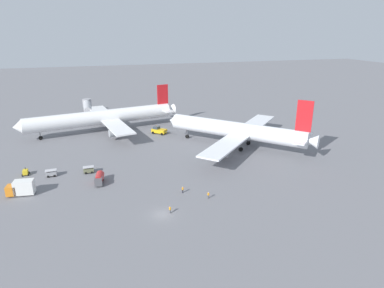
{
  "coord_description": "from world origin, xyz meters",
  "views": [
    {
      "loc": [
        -11.2,
        -58.56,
        35.65
      ],
      "look_at": [
        14.94,
        29.13,
        4.0
      ],
      "focal_mm": 31.25,
      "sensor_mm": 36.0,
      "label": 1
    }
  ],
  "objects_px": {
    "gse_catering_truck_tall": "(21,188)",
    "ground_crew_marshaller_foreground": "(208,195)",
    "pushback_tug": "(159,130)",
    "gse_gpu_cart_small": "(25,172)",
    "gse_baggage_cart_trailing": "(51,173)",
    "ground_crew_ramp_agent_by_cones": "(183,190)",
    "ground_crew_wing_walker_right": "(170,210)",
    "gse_baggage_cart_near_cluster": "(89,170)",
    "airliner_at_gate_left": "(103,118)",
    "gse_fuel_bowser_stubby": "(99,178)",
    "jet_bridge": "(87,106)",
    "airliner_being_pushed": "(238,130)"
  },
  "relations": [
    {
      "from": "airliner_at_gate_left",
      "to": "gse_baggage_cart_trailing",
      "type": "distance_m",
      "value": 39.9
    },
    {
      "from": "pushback_tug",
      "to": "gse_baggage_cart_trailing",
      "type": "xyz_separation_m",
      "value": [
        -33.49,
        -28.35,
        -0.36
      ]
    },
    {
      "from": "gse_gpu_cart_small",
      "to": "gse_fuel_bowser_stubby",
      "type": "distance_m",
      "value": 20.99
    },
    {
      "from": "airliner_at_gate_left",
      "to": "jet_bridge",
      "type": "bearing_deg",
      "value": 101.28
    },
    {
      "from": "gse_catering_truck_tall",
      "to": "gse_baggage_cart_trailing",
      "type": "bearing_deg",
      "value": 58.72
    },
    {
      "from": "gse_catering_truck_tall",
      "to": "ground_crew_marshaller_foreground",
      "type": "height_order",
      "value": "gse_catering_truck_tall"
    },
    {
      "from": "pushback_tug",
      "to": "gse_baggage_cart_near_cluster",
      "type": "relative_size",
      "value": 2.57
    },
    {
      "from": "gse_baggage_cart_near_cluster",
      "to": "gse_fuel_bowser_stubby",
      "type": "distance_m",
      "value": 7.83
    },
    {
      "from": "ground_crew_wing_walker_right",
      "to": "jet_bridge",
      "type": "relative_size",
      "value": 0.08
    },
    {
      "from": "gse_baggage_cart_near_cluster",
      "to": "jet_bridge",
      "type": "distance_m",
      "value": 64.67
    },
    {
      "from": "jet_bridge",
      "to": "ground_crew_wing_walker_right",
      "type": "bearing_deg",
      "value": -80.11
    },
    {
      "from": "gse_catering_truck_tall",
      "to": "gse_baggage_cart_near_cluster",
      "type": "bearing_deg",
      "value": 30.11
    },
    {
      "from": "gse_baggage_cart_trailing",
      "to": "gse_fuel_bowser_stubby",
      "type": "bearing_deg",
      "value": -34.11
    },
    {
      "from": "pushback_tug",
      "to": "gse_baggage_cart_trailing",
      "type": "relative_size",
      "value": 2.55
    },
    {
      "from": "airliner_at_gate_left",
      "to": "pushback_tug",
      "type": "relative_size",
      "value": 8.08
    },
    {
      "from": "gse_gpu_cart_small",
      "to": "gse_catering_truck_tall",
      "type": "relative_size",
      "value": 0.35
    },
    {
      "from": "airliner_being_pushed",
      "to": "pushback_tug",
      "type": "xyz_separation_m",
      "value": [
        -21.07,
        21.04,
        -4.18
      ]
    },
    {
      "from": "gse_fuel_bowser_stubby",
      "to": "gse_catering_truck_tall",
      "type": "height_order",
      "value": "gse_catering_truck_tall"
    },
    {
      "from": "airliner_being_pushed",
      "to": "gse_fuel_bowser_stubby",
      "type": "distance_m",
      "value": 45.71
    },
    {
      "from": "gse_gpu_cart_small",
      "to": "gse_fuel_bowser_stubby",
      "type": "relative_size",
      "value": 0.42
    },
    {
      "from": "gse_fuel_bowser_stubby",
      "to": "airliner_being_pushed",
      "type": "bearing_deg",
      "value": 19.5
    },
    {
      "from": "gse_catering_truck_tall",
      "to": "jet_bridge",
      "type": "xyz_separation_m",
      "value": [
        14.62,
        73.04,
        2.22
      ]
    },
    {
      "from": "gse_baggage_cart_near_cluster",
      "to": "gse_catering_truck_tall",
      "type": "bearing_deg",
      "value": -149.89
    },
    {
      "from": "pushback_tug",
      "to": "gse_gpu_cart_small",
      "type": "relative_size",
      "value": 3.31
    },
    {
      "from": "gse_baggage_cart_trailing",
      "to": "gse_gpu_cart_small",
      "type": "bearing_deg",
      "value": 156.91
    },
    {
      "from": "airliner_being_pushed",
      "to": "gse_baggage_cart_trailing",
      "type": "bearing_deg",
      "value": -172.37
    },
    {
      "from": "gse_baggage_cart_near_cluster",
      "to": "gse_baggage_cart_trailing",
      "type": "xyz_separation_m",
      "value": [
        -9.14,
        0.49,
        0.0
      ]
    },
    {
      "from": "airliner_being_pushed",
      "to": "gse_baggage_cart_near_cluster",
      "type": "xyz_separation_m",
      "value": [
        -45.42,
        -7.8,
        -4.54
      ]
    },
    {
      "from": "airliner_at_gate_left",
      "to": "airliner_being_pushed",
      "type": "relative_size",
      "value": 1.41
    },
    {
      "from": "airliner_at_gate_left",
      "to": "gse_baggage_cart_trailing",
      "type": "relative_size",
      "value": 20.6
    },
    {
      "from": "airliner_being_pushed",
      "to": "gse_baggage_cart_trailing",
      "type": "relative_size",
      "value": 14.56
    },
    {
      "from": "gse_baggage_cart_trailing",
      "to": "ground_crew_ramp_agent_by_cones",
      "type": "distance_m",
      "value": 34.96
    },
    {
      "from": "airliner_being_pushed",
      "to": "ground_crew_ramp_agent_by_cones",
      "type": "xyz_separation_m",
      "value": [
        -24.82,
        -25.67,
        -4.58
      ]
    },
    {
      "from": "pushback_tug",
      "to": "gse_gpu_cart_small",
      "type": "height_order",
      "value": "pushback_tug"
    },
    {
      "from": "airliner_at_gate_left",
      "to": "gse_fuel_bowser_stubby",
      "type": "xyz_separation_m",
      "value": [
        -2.98,
        -44.75,
        -3.87
      ]
    },
    {
      "from": "gse_baggage_cart_trailing",
      "to": "ground_crew_wing_walker_right",
      "type": "relative_size",
      "value": 1.78
    },
    {
      "from": "pushback_tug",
      "to": "gse_baggage_cart_near_cluster",
      "type": "height_order",
      "value": "pushback_tug"
    },
    {
      "from": "ground_crew_ramp_agent_by_cones",
      "to": "ground_crew_wing_walker_right",
      "type": "xyz_separation_m",
      "value": [
        -4.8,
        -7.9,
        -0.01
      ]
    },
    {
      "from": "gse_baggage_cart_near_cluster",
      "to": "ground_crew_wing_walker_right",
      "type": "bearing_deg",
      "value": -58.47
    },
    {
      "from": "ground_crew_ramp_agent_by_cones",
      "to": "ground_crew_wing_walker_right",
      "type": "bearing_deg",
      "value": -121.27
    },
    {
      "from": "gse_baggage_cart_near_cluster",
      "to": "gse_catering_truck_tall",
      "type": "height_order",
      "value": "gse_catering_truck_tall"
    },
    {
      "from": "gse_gpu_cart_small",
      "to": "jet_bridge",
      "type": "distance_m",
      "value": 63.4
    },
    {
      "from": "ground_crew_ramp_agent_by_cones",
      "to": "ground_crew_marshaller_foreground",
      "type": "distance_m",
      "value": 6.34
    },
    {
      "from": "pushback_tug",
      "to": "gse_baggage_cart_near_cluster",
      "type": "distance_m",
      "value": 37.74
    },
    {
      "from": "airliner_being_pushed",
      "to": "gse_baggage_cart_near_cluster",
      "type": "relative_size",
      "value": 14.7
    },
    {
      "from": "airliner_being_pushed",
      "to": "gse_gpu_cart_small",
      "type": "relative_size",
      "value": 18.92
    },
    {
      "from": "gse_catering_truck_tall",
      "to": "ground_crew_ramp_agent_by_cones",
      "type": "xyz_separation_m",
      "value": [
        35.18,
        -9.43,
        -0.94
      ]
    },
    {
      "from": "airliner_being_pushed",
      "to": "pushback_tug",
      "type": "height_order",
      "value": "airliner_being_pushed"
    },
    {
      "from": "gse_catering_truck_tall",
      "to": "ground_crew_marshaller_foreground",
      "type": "xyz_separation_m",
      "value": [
        39.93,
        -13.62,
        -0.94
      ]
    },
    {
      "from": "pushback_tug",
      "to": "gse_catering_truck_tall",
      "type": "distance_m",
      "value": 53.9
    }
  ]
}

